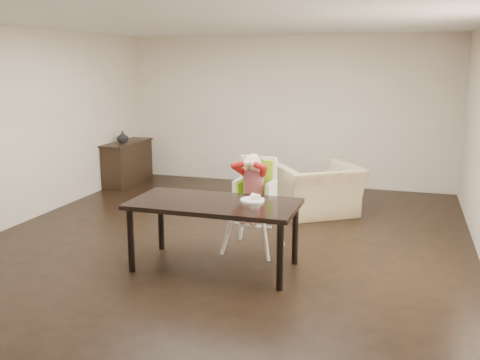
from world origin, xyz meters
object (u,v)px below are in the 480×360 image
object	(u,v)px
dining_table	(214,209)
high_chair	(254,182)
sideboard	(128,163)
armchair	(318,182)

from	to	relation	value
dining_table	high_chair	size ratio (longest dim) A/B	1.53
high_chair	sideboard	xyz separation A→B (m)	(-3.21, 2.72, -0.43)
sideboard	dining_table	bearing A→B (deg)	-49.22
armchair	sideboard	distance (m)	3.82
armchair	dining_table	bearing A→B (deg)	39.05
dining_table	sideboard	distance (m)	4.53
dining_table	armchair	distance (m)	2.54
high_chair	armchair	size ratio (longest dim) A/B	1.03
dining_table	sideboard	size ratio (longest dim) A/B	1.43
high_chair	sideboard	size ratio (longest dim) A/B	0.94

